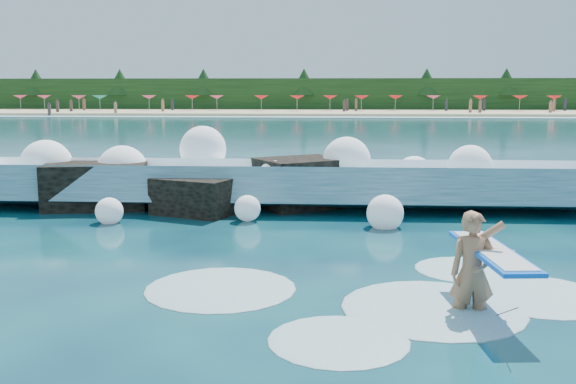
# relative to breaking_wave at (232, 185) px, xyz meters

# --- Properties ---
(ground) EXTENTS (200.00, 200.00, 0.00)m
(ground) POSITION_rel_breaking_wave_xyz_m (0.42, -7.01, -0.58)
(ground) COLOR #07223A
(ground) RESTS_ON ground
(beach) EXTENTS (140.00, 20.00, 0.40)m
(beach) POSITION_rel_breaking_wave_xyz_m (0.42, 70.99, -0.38)
(beach) COLOR tan
(beach) RESTS_ON ground
(wet_band) EXTENTS (140.00, 5.00, 0.08)m
(wet_band) POSITION_rel_breaking_wave_xyz_m (0.42, 59.99, -0.54)
(wet_band) COLOR silver
(wet_band) RESTS_ON ground
(treeline) EXTENTS (140.00, 4.00, 5.00)m
(treeline) POSITION_rel_breaking_wave_xyz_m (0.42, 80.99, 1.92)
(treeline) COLOR black
(treeline) RESTS_ON ground
(breaking_wave) EXTENTS (19.31, 2.95, 1.66)m
(breaking_wave) POSITION_rel_breaking_wave_xyz_m (0.00, 0.00, 0.00)
(breaking_wave) COLOR #336B7F
(breaking_wave) RESTS_ON ground
(rock_cluster) EXTENTS (8.69, 3.71, 1.60)m
(rock_cluster) POSITION_rel_breaking_wave_xyz_m (-1.11, -0.44, -0.07)
(rock_cluster) COLOR black
(rock_cluster) RESTS_ON ground
(surfer_with_board) EXTENTS (1.02, 2.98, 1.84)m
(surfer_with_board) POSITION_rel_breaking_wave_xyz_m (4.91, -8.66, 0.10)
(surfer_with_board) COLOR #A8704E
(surfer_with_board) RESTS_ON ground
(wave_spray) EXTENTS (14.98, 4.60, 2.32)m
(wave_spray) POSITION_rel_breaking_wave_xyz_m (-0.43, -0.11, 0.50)
(wave_spray) COLOR white
(wave_spray) RESTS_ON ground
(surf_foam) EXTENTS (8.67, 5.38, 0.14)m
(surf_foam) POSITION_rel_breaking_wave_xyz_m (3.97, -8.20, -0.58)
(surf_foam) COLOR silver
(surf_foam) RESTS_ON ground
(beach_umbrellas) EXTENTS (110.85, 6.51, 0.50)m
(beach_umbrellas) POSITION_rel_breaking_wave_xyz_m (0.34, 73.00, 1.67)
(beach_umbrellas) COLOR red
(beach_umbrellas) RESTS_ON ground
(beachgoers) EXTENTS (97.61, 13.18, 1.94)m
(beachgoers) POSITION_rel_breaking_wave_xyz_m (6.40, 68.21, 0.54)
(beachgoers) COLOR #3F332D
(beachgoers) RESTS_ON ground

